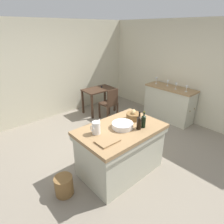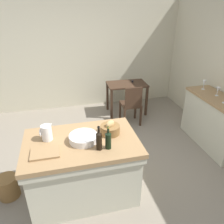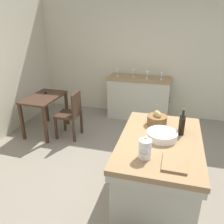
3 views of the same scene
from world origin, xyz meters
name	(u,v)px [view 3 (image 3 of 3)]	position (x,y,z in m)	size (l,w,h in m)	color
ground_plane	(127,182)	(0.00, 0.00, 0.00)	(6.76, 6.76, 0.00)	gray
wall_right	(153,58)	(2.60, 0.00, 1.30)	(0.12, 5.20, 2.60)	beige
island_table	(158,168)	(-0.22, -0.41, 0.47)	(1.43, 0.93, 0.87)	#99754C
side_cabinet	(139,98)	(2.26, 0.22, 0.46)	(0.52, 1.36, 0.93)	#99754C
writing_desk	(44,102)	(1.10, 1.87, 0.62)	(0.92, 0.59, 0.79)	#3D281C
wooden_chair	(71,113)	(1.02, 1.29, 0.48)	(0.40, 0.40, 0.89)	#3D281C
pitcher	(145,149)	(-0.63, -0.28, 0.97)	(0.17, 0.13, 0.24)	white
wash_bowl	(162,135)	(-0.19, -0.42, 0.91)	(0.35, 0.35, 0.09)	white
bread_basket	(157,119)	(0.17, -0.33, 0.94)	(0.25, 0.25, 0.19)	brown
cutting_board	(175,162)	(-0.65, -0.58, 0.88)	(0.33, 0.23, 0.02)	#99754C
wine_bottle_dark	(182,122)	(0.08, -0.64, 0.99)	(0.07, 0.07, 0.29)	black
wine_bottle_amber	(182,125)	(-0.03, -0.64, 0.99)	(0.07, 0.07, 0.31)	black
wine_glass_far_left	(161,75)	(2.21, -0.24, 1.03)	(0.07, 0.07, 0.16)	white
wine_glass_left	(147,74)	(2.21, 0.05, 1.04)	(0.07, 0.07, 0.16)	white
wine_glass_middle	(134,72)	(2.30, 0.36, 1.03)	(0.07, 0.07, 0.16)	white
wine_glass_right	(118,71)	(2.26, 0.70, 1.05)	(0.07, 0.07, 0.18)	white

